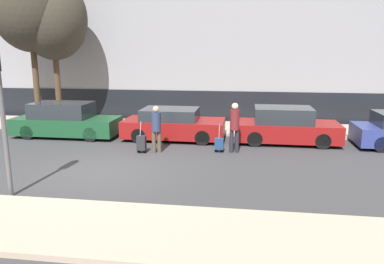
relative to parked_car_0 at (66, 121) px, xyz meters
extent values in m
plane|color=#38383A|center=(3.37, -4.48, -0.69)|extent=(80.00, 80.00, 0.00)
cube|color=tan|center=(3.37, -8.23, -0.63)|extent=(28.00, 2.50, 0.12)
cube|color=tan|center=(3.37, 2.52, -0.63)|extent=(28.00, 3.00, 0.12)
cube|color=gray|center=(3.37, 5.75, 4.73)|extent=(28.00, 2.07, 10.84)
cube|color=black|center=(3.37, 4.70, 0.11)|extent=(27.44, 0.06, 1.60)
cube|color=#194728|center=(0.05, 0.00, -0.19)|extent=(4.51, 1.76, 0.70)
cube|color=#23282D|center=(-0.13, 0.00, 0.48)|extent=(2.48, 1.55, 0.64)
cylinder|color=black|center=(1.45, -0.79, -0.39)|extent=(0.60, 0.18, 0.60)
cylinder|color=black|center=(1.45, 0.79, -0.39)|extent=(0.60, 0.18, 0.60)
cylinder|color=black|center=(-1.34, -0.79, -0.39)|extent=(0.60, 0.18, 0.60)
cylinder|color=black|center=(-1.34, 0.79, -0.39)|extent=(0.60, 0.18, 0.60)
cube|color=maroon|center=(4.78, 0.15, -0.19)|extent=(4.20, 1.90, 0.70)
cube|color=#23282D|center=(4.62, 0.15, 0.39)|extent=(2.31, 1.68, 0.46)
cylinder|color=black|center=(6.09, -0.72, -0.39)|extent=(0.60, 0.18, 0.60)
cylinder|color=black|center=(6.09, 1.01, -0.39)|extent=(0.60, 0.18, 0.60)
cylinder|color=black|center=(3.48, -0.72, -0.39)|extent=(0.60, 0.18, 0.60)
cylinder|color=black|center=(3.48, 1.01, -0.39)|extent=(0.60, 0.18, 0.60)
cube|color=maroon|center=(9.41, 0.18, -0.19)|extent=(4.12, 1.84, 0.70)
cube|color=#23282D|center=(9.25, 0.18, 0.46)|extent=(2.27, 1.62, 0.61)
cylinder|color=black|center=(10.69, -0.64, -0.39)|extent=(0.60, 0.18, 0.60)
cylinder|color=black|center=(10.69, 1.01, -0.39)|extent=(0.60, 0.18, 0.60)
cylinder|color=black|center=(8.14, -0.64, -0.39)|extent=(0.60, 0.18, 0.60)
cylinder|color=black|center=(8.14, 1.01, -0.39)|extent=(0.60, 0.18, 0.60)
cylinder|color=black|center=(12.74, -0.84, -0.39)|extent=(0.60, 0.18, 0.60)
cylinder|color=black|center=(12.74, 0.84, -0.39)|extent=(0.60, 0.18, 0.60)
cylinder|color=#4C4233|center=(4.45, -2.07, -0.29)|extent=(0.15, 0.15, 0.80)
cylinder|color=#4C4233|center=(4.64, -2.01, -0.29)|extent=(0.15, 0.15, 0.80)
cylinder|color=#283351|center=(4.55, -2.04, 0.46)|extent=(0.34, 0.34, 0.70)
sphere|color=tan|center=(4.55, -2.04, 0.93)|extent=(0.23, 0.23, 0.23)
cube|color=#262628|center=(4.02, -2.20, -0.30)|extent=(0.32, 0.24, 0.52)
cylinder|color=black|center=(3.91, -2.20, -0.63)|extent=(0.12, 0.03, 0.12)
cylinder|color=black|center=(4.14, -2.20, -0.63)|extent=(0.12, 0.03, 0.12)
cylinder|color=gray|center=(4.02, -2.27, 0.23)|extent=(0.02, 0.19, 0.53)
cylinder|color=#23232D|center=(7.27, -1.63, -0.26)|extent=(0.15, 0.15, 0.85)
cylinder|color=#23232D|center=(7.47, -1.61, -0.26)|extent=(0.15, 0.15, 0.85)
cylinder|color=maroon|center=(7.37, -1.62, 0.54)|extent=(0.34, 0.34, 0.74)
sphere|color=beige|center=(7.37, -1.62, 1.03)|extent=(0.24, 0.24, 0.24)
cube|color=navy|center=(6.82, -1.69, -0.36)|extent=(0.32, 0.24, 0.41)
cylinder|color=black|center=(6.71, -1.69, -0.63)|extent=(0.12, 0.03, 0.12)
cylinder|color=black|center=(6.93, -1.69, -0.63)|extent=(0.12, 0.03, 0.12)
cylinder|color=gray|center=(6.82, -1.77, 0.12)|extent=(0.02, 0.19, 0.53)
cylinder|color=#515154|center=(1.84, -6.73, 1.30)|extent=(0.12, 0.12, 3.98)
cylinder|color=#4C3826|center=(-1.52, 2.41, 1.24)|extent=(0.28, 0.28, 3.61)
ellipsoid|color=#383328|center=(-1.52, 2.41, 4.53)|extent=(3.24, 3.24, 3.97)
cylinder|color=#4C3826|center=(-2.41, 1.99, 1.45)|extent=(0.28, 0.28, 4.03)
ellipsoid|color=#383328|center=(-2.41, 1.99, 5.12)|extent=(3.63, 3.63, 4.43)
camera|label=1|loc=(7.76, -15.03, 2.95)|focal=35.00mm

